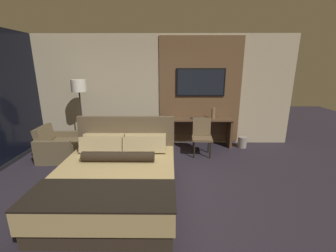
{
  "coord_description": "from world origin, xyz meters",
  "views": [
    {
      "loc": [
        0.44,
        -3.26,
        2.09
      ],
      "look_at": [
        0.4,
        1.1,
        0.87
      ],
      "focal_mm": 24.0,
      "sensor_mm": 36.0,
      "label": 1
    }
  ],
  "objects_px": {
    "vase_tall": "(213,113)",
    "bed": "(117,178)",
    "book": "(195,118)",
    "floor_lamp": "(79,92)",
    "tv": "(201,82)",
    "armchair_by_window": "(59,148)",
    "waste_bin": "(242,142)",
    "desk_chair": "(202,133)",
    "desk": "(200,127)"
  },
  "relations": [
    {
      "from": "tv",
      "to": "floor_lamp",
      "type": "bearing_deg",
      "value": -170.83
    },
    {
      "from": "bed",
      "to": "desk_chair",
      "type": "bearing_deg",
      "value": 48.2
    },
    {
      "from": "armchair_by_window",
      "to": "floor_lamp",
      "type": "xyz_separation_m",
      "value": [
        0.36,
        0.58,
        1.2
      ]
    },
    {
      "from": "desk",
      "to": "desk_chair",
      "type": "bearing_deg",
      "value": -92.64
    },
    {
      "from": "desk",
      "to": "desk_chair",
      "type": "distance_m",
      "value": 0.58
    },
    {
      "from": "bed",
      "to": "desk",
      "type": "distance_m",
      "value": 2.88
    },
    {
      "from": "book",
      "to": "bed",
      "type": "bearing_deg",
      "value": -122.93
    },
    {
      "from": "book",
      "to": "waste_bin",
      "type": "distance_m",
      "value": 1.37
    },
    {
      "from": "desk_chair",
      "to": "vase_tall",
      "type": "bearing_deg",
      "value": 59.71
    },
    {
      "from": "desk",
      "to": "vase_tall",
      "type": "relative_size",
      "value": 5.86
    },
    {
      "from": "bed",
      "to": "desk",
      "type": "bearing_deg",
      "value": 55.47
    },
    {
      "from": "tv",
      "to": "armchair_by_window",
      "type": "relative_size",
      "value": 1.46
    },
    {
      "from": "armchair_by_window",
      "to": "waste_bin",
      "type": "relative_size",
      "value": 3.03
    },
    {
      "from": "tv",
      "to": "vase_tall",
      "type": "xyz_separation_m",
      "value": [
        0.32,
        -0.23,
        -0.75
      ]
    },
    {
      "from": "desk",
      "to": "waste_bin",
      "type": "xyz_separation_m",
      "value": [
        1.09,
        -0.13,
        -0.35
      ]
    },
    {
      "from": "floor_lamp",
      "to": "vase_tall",
      "type": "relative_size",
      "value": 6.34
    },
    {
      "from": "book",
      "to": "waste_bin",
      "type": "bearing_deg",
      "value": -3.78
    },
    {
      "from": "waste_bin",
      "to": "floor_lamp",
      "type": "bearing_deg",
      "value": -177.78
    },
    {
      "from": "desk_chair",
      "to": "vase_tall",
      "type": "height_order",
      "value": "vase_tall"
    },
    {
      "from": "floor_lamp",
      "to": "vase_tall",
      "type": "xyz_separation_m",
      "value": [
        3.24,
        0.24,
        -0.57
      ]
    },
    {
      "from": "vase_tall",
      "to": "bed",
      "type": "bearing_deg",
      "value": -129.99
    },
    {
      "from": "bed",
      "to": "tv",
      "type": "xyz_separation_m",
      "value": [
        1.63,
        2.55,
        1.31
      ]
    },
    {
      "from": "armchair_by_window",
      "to": "bed",
      "type": "bearing_deg",
      "value": -134.15
    },
    {
      "from": "vase_tall",
      "to": "waste_bin",
      "type": "relative_size",
      "value": 0.97
    },
    {
      "from": "desk",
      "to": "vase_tall",
      "type": "height_order",
      "value": "vase_tall"
    },
    {
      "from": "desk_chair",
      "to": "armchair_by_window",
      "type": "xyz_separation_m",
      "value": [
        -3.26,
        -0.29,
        -0.25
      ]
    },
    {
      "from": "armchair_by_window",
      "to": "desk_chair",
      "type": "bearing_deg",
      "value": -86.91
    },
    {
      "from": "desk_chair",
      "to": "bed",
      "type": "bearing_deg",
      "value": -129.03
    },
    {
      "from": "desk",
      "to": "waste_bin",
      "type": "bearing_deg",
      "value": -7.06
    },
    {
      "from": "desk_chair",
      "to": "floor_lamp",
      "type": "distance_m",
      "value": 3.06
    },
    {
      "from": "floor_lamp",
      "to": "bed",
      "type": "bearing_deg",
      "value": -58.01
    },
    {
      "from": "armchair_by_window",
      "to": "floor_lamp",
      "type": "height_order",
      "value": "floor_lamp"
    },
    {
      "from": "tv",
      "to": "armchair_by_window",
      "type": "xyz_separation_m",
      "value": [
        -3.29,
        -1.05,
        -1.37
      ]
    },
    {
      "from": "armchair_by_window",
      "to": "tv",
      "type": "bearing_deg",
      "value": -74.32
    },
    {
      "from": "desk_chair",
      "to": "floor_lamp",
      "type": "height_order",
      "value": "floor_lamp"
    },
    {
      "from": "bed",
      "to": "floor_lamp",
      "type": "xyz_separation_m",
      "value": [
        -1.3,
        2.08,
        1.13
      ]
    },
    {
      "from": "floor_lamp",
      "to": "book",
      "type": "relative_size",
      "value": 7.57
    },
    {
      "from": "bed",
      "to": "desk_chair",
      "type": "height_order",
      "value": "bed"
    },
    {
      "from": "bed",
      "to": "desk_chair",
      "type": "xyz_separation_m",
      "value": [
        1.6,
        1.79,
        0.19
      ]
    },
    {
      "from": "waste_bin",
      "to": "bed",
      "type": "bearing_deg",
      "value": -140.6
    },
    {
      "from": "desk",
      "to": "waste_bin",
      "type": "height_order",
      "value": "desk"
    },
    {
      "from": "armchair_by_window",
      "to": "book",
      "type": "bearing_deg",
      "value": -77.58
    },
    {
      "from": "tv",
      "to": "bed",
      "type": "bearing_deg",
      "value": -122.58
    },
    {
      "from": "desk_chair",
      "to": "floor_lamp",
      "type": "xyz_separation_m",
      "value": [
        -2.9,
        0.28,
        0.94
      ]
    },
    {
      "from": "bed",
      "to": "armchair_by_window",
      "type": "bearing_deg",
      "value": 137.91
    },
    {
      "from": "desk_chair",
      "to": "armchair_by_window",
      "type": "relative_size",
      "value": 1.02
    },
    {
      "from": "book",
      "to": "desk_chair",
      "type": "bearing_deg",
      "value": -78.67
    },
    {
      "from": "floor_lamp",
      "to": "waste_bin",
      "type": "relative_size",
      "value": 6.17
    },
    {
      "from": "tv",
      "to": "floor_lamp",
      "type": "relative_size",
      "value": 0.72
    },
    {
      "from": "book",
      "to": "floor_lamp",
      "type": "bearing_deg",
      "value": -175.17
    }
  ]
}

